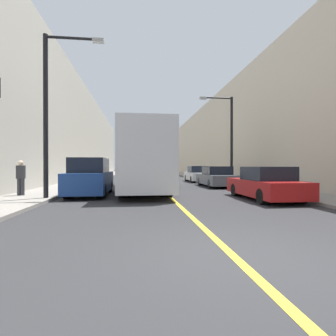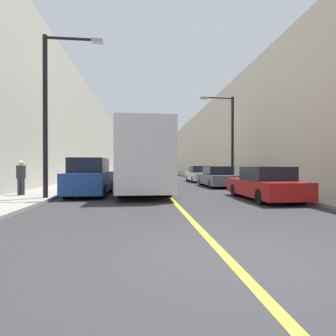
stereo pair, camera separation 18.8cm
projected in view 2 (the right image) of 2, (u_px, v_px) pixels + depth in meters
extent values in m
plane|color=#2D2D30|center=(225.00, 256.00, 4.31)|extent=(200.00, 200.00, 0.00)
cube|color=gray|center=(101.00, 177.00, 33.47)|extent=(2.58, 72.00, 0.13)
cube|color=gray|center=(200.00, 177.00, 34.82)|extent=(2.58, 72.00, 0.13)
cube|color=#B7B2A3|center=(74.00, 134.00, 33.08)|extent=(4.00, 72.00, 11.19)
cube|color=beige|center=(224.00, 140.00, 35.13)|extent=(4.00, 72.00, 10.09)
cube|color=gold|center=(151.00, 178.00, 34.14)|extent=(0.16, 72.00, 0.01)
cube|color=silver|center=(144.00, 159.00, 15.98)|extent=(2.54, 11.26, 3.26)
cube|color=black|center=(146.00, 140.00, 10.40)|extent=(2.15, 0.04, 1.47)
cylinder|color=black|center=(124.00, 186.00, 12.41)|extent=(0.56, 1.07, 1.07)
cylinder|color=black|center=(166.00, 186.00, 12.62)|extent=(0.56, 1.07, 1.07)
cylinder|color=black|center=(130.00, 179.00, 19.35)|extent=(0.56, 1.07, 1.07)
cylinder|color=black|center=(157.00, 179.00, 19.56)|extent=(0.56, 1.07, 1.07)
cube|color=navy|center=(91.00, 182.00, 13.44)|extent=(1.86, 4.75, 0.96)
cube|color=black|center=(90.00, 165.00, 13.20)|extent=(1.63, 2.61, 0.72)
cube|color=black|center=(80.00, 181.00, 11.11)|extent=(1.58, 0.04, 0.43)
cylinder|color=black|center=(68.00, 191.00, 11.90)|extent=(0.41, 0.68, 0.68)
cylinder|color=black|center=(101.00, 191.00, 12.05)|extent=(0.41, 0.68, 0.68)
cylinder|color=black|center=(82.00, 186.00, 14.83)|extent=(0.41, 0.68, 0.68)
cylinder|color=black|center=(108.00, 186.00, 14.98)|extent=(0.41, 0.68, 0.68)
cube|color=maroon|center=(264.00, 188.00, 11.62)|extent=(1.89, 4.55, 0.69)
cube|color=black|center=(267.00, 173.00, 11.39)|extent=(1.66, 2.05, 0.59)
cube|color=black|center=(294.00, 189.00, 9.39)|extent=(1.60, 0.04, 0.31)
cylinder|color=black|center=(263.00, 196.00, 10.15)|extent=(0.42, 0.62, 0.62)
cylinder|color=black|center=(299.00, 196.00, 10.30)|extent=(0.42, 0.62, 0.62)
cylinder|color=black|center=(237.00, 190.00, 12.95)|extent=(0.42, 0.62, 0.62)
cylinder|color=black|center=(265.00, 190.00, 13.10)|extent=(0.42, 0.62, 0.62)
cube|color=#51565B|center=(217.00, 179.00, 18.97)|extent=(1.89, 4.72, 0.70)
cube|color=black|center=(218.00, 171.00, 18.73)|extent=(1.67, 2.12, 0.59)
cube|color=black|center=(227.00, 179.00, 16.65)|extent=(1.61, 0.04, 0.31)
cylinder|color=black|center=(212.00, 184.00, 17.44)|extent=(0.42, 0.62, 0.62)
cylinder|color=black|center=(234.00, 184.00, 17.59)|extent=(0.42, 0.62, 0.62)
cylinder|color=black|center=(202.00, 181.00, 20.35)|extent=(0.42, 0.62, 0.62)
cylinder|color=black|center=(220.00, 181.00, 20.50)|extent=(0.42, 0.62, 0.62)
cube|color=silver|center=(199.00, 176.00, 24.87)|extent=(1.81, 4.41, 0.71)
cube|color=black|center=(199.00, 169.00, 24.65)|extent=(1.59, 1.98, 0.60)
cube|color=black|center=(204.00, 176.00, 22.71)|extent=(1.54, 0.04, 0.32)
cylinder|color=black|center=(194.00, 179.00, 23.44)|extent=(0.40, 0.62, 0.62)
cylinder|color=black|center=(210.00, 179.00, 23.59)|extent=(0.40, 0.62, 0.62)
cylinder|color=black|center=(189.00, 178.00, 26.16)|extent=(0.40, 0.62, 0.62)
cylinder|color=black|center=(202.00, 178.00, 26.30)|extent=(0.40, 0.62, 0.62)
cylinder|color=black|center=(45.00, 117.00, 11.27)|extent=(0.20, 0.20, 7.00)
cylinder|color=black|center=(71.00, 39.00, 11.36)|extent=(2.21, 0.12, 0.12)
cube|color=#999993|center=(97.00, 41.00, 11.48)|extent=(0.50, 0.24, 0.16)
cylinder|color=black|center=(232.00, 141.00, 19.61)|extent=(0.20, 0.20, 6.56)
cylinder|color=black|center=(218.00, 98.00, 19.47)|extent=(2.21, 0.12, 0.12)
cube|color=#999993|center=(204.00, 98.00, 19.36)|extent=(0.50, 0.24, 0.16)
cylinder|color=#2D2D33|center=(19.00, 187.00, 12.28)|extent=(0.16, 0.16, 0.78)
cylinder|color=#2D2D33|center=(23.00, 187.00, 12.29)|extent=(0.16, 0.16, 0.78)
cube|color=#2D2D33|center=(21.00, 172.00, 12.28)|extent=(0.36, 0.20, 0.62)
sphere|color=beige|center=(21.00, 163.00, 12.28)|extent=(0.23, 0.23, 0.23)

